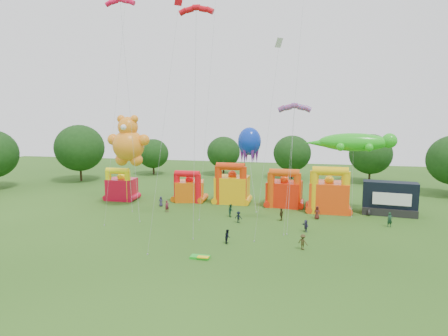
% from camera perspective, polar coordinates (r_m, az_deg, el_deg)
% --- Properties ---
extents(ground, '(160.00, 160.00, 0.00)m').
position_cam_1_polar(ground, '(39.28, -5.30, -14.66)').
color(ground, '#254C15').
rests_on(ground, ground).
extents(tree_ring, '(120.85, 122.93, 12.07)m').
position_cam_1_polar(tree_ring, '(38.17, -6.83, -5.46)').
color(tree_ring, '#352314').
rests_on(tree_ring, ground).
extents(bouncy_castle_0, '(4.46, 3.59, 5.68)m').
position_cam_1_polar(bouncy_castle_0, '(70.10, -14.48, -2.68)').
color(bouncy_castle_0, red).
rests_on(bouncy_castle_0, ground).
extents(bouncy_castle_1, '(5.33, 4.63, 5.36)m').
position_cam_1_polar(bouncy_castle_1, '(67.25, -4.98, -3.01)').
color(bouncy_castle_1, '#E15F0C').
rests_on(bouncy_castle_1, ground).
extents(bouncy_castle_2, '(5.37, 4.37, 6.85)m').
position_cam_1_polar(bouncy_castle_2, '(65.68, 1.14, -2.78)').
color(bouncy_castle_2, '#F8AF0D').
rests_on(bouncy_castle_2, ground).
extents(bouncy_castle_3, '(5.74, 4.86, 6.20)m').
position_cam_1_polar(bouncy_castle_3, '(64.17, 8.61, -3.36)').
color(bouncy_castle_3, red).
rests_on(bouncy_castle_3, ground).
extents(bouncy_castle_4, '(5.88, 4.77, 7.08)m').
position_cam_1_polar(bouncy_castle_4, '(62.02, 14.74, -3.66)').
color(bouncy_castle_4, '#FF440D').
rests_on(bouncy_castle_4, ground).
extents(stage_trailer, '(7.81, 3.73, 4.91)m').
position_cam_1_polar(stage_trailer, '(63.40, 22.59, -4.07)').
color(stage_trailer, black).
rests_on(stage_trailer, ground).
extents(teddy_bear_kite, '(6.82, 5.14, 14.56)m').
position_cam_1_polar(teddy_bear_kite, '(63.23, -13.44, 2.54)').
color(teddy_bear_kite, orange).
rests_on(teddy_bear_kite, ground).
extents(gecko_kite, '(13.34, 6.35, 11.96)m').
position_cam_1_polar(gecko_kite, '(62.52, 18.01, 2.79)').
color(gecko_kite, green).
rests_on(gecko_kite, ground).
extents(octopus_kite, '(3.86, 7.40, 12.57)m').
position_cam_1_polar(octopus_kite, '(63.08, 3.90, 0.34)').
color(octopus_kite, '#0C2FB5').
rests_on(octopus_kite, ground).
extents(parafoil_kites, '(29.40, 12.36, 31.93)m').
position_cam_1_polar(parafoil_kites, '(56.72, -11.85, 8.08)').
color(parafoil_kites, red).
rests_on(parafoil_kites, ground).
extents(diamond_kites, '(26.24, 20.50, 42.55)m').
position_cam_1_polar(diamond_kites, '(51.14, -2.04, 10.23)').
color(diamond_kites, red).
rests_on(diamond_kites, ground).
extents(folded_kite_bundle, '(2.02, 1.13, 0.31)m').
position_cam_1_polar(folded_kite_bundle, '(42.52, -3.38, -12.59)').
color(folded_kite_bundle, green).
rests_on(folded_kite_bundle, ground).
extents(spectator_0, '(0.89, 0.68, 1.61)m').
position_cam_1_polar(spectator_0, '(64.41, -9.00, -4.74)').
color(spectator_0, '#2D2B48').
rests_on(spectator_0, ground).
extents(spectator_1, '(0.76, 0.74, 1.76)m').
position_cam_1_polar(spectator_1, '(60.80, -8.14, -5.44)').
color(spectator_1, maroon).
rests_on(spectator_1, ground).
extents(spectator_2, '(0.90, 1.04, 1.83)m').
position_cam_1_polar(spectator_2, '(57.67, 0.98, -6.08)').
color(spectator_2, '#173926').
rests_on(spectator_2, ground).
extents(spectator_3, '(1.12, 0.78, 1.58)m').
position_cam_1_polar(spectator_3, '(54.72, 2.09, -7.03)').
color(spectator_3, black).
rests_on(spectator_3, ground).
extents(spectator_4, '(0.79, 1.13, 1.78)m').
position_cam_1_polar(spectator_4, '(56.26, 8.19, -6.57)').
color(spectator_4, '#392F16').
rests_on(spectator_4, ground).
extents(spectator_5, '(1.11, 1.45, 1.53)m').
position_cam_1_polar(spectator_5, '(51.91, 11.59, -8.09)').
color(spectator_5, '#2F2B49').
rests_on(spectator_5, ground).
extents(spectator_6, '(0.90, 0.59, 1.84)m').
position_cam_1_polar(spectator_6, '(57.96, 13.15, -6.23)').
color(spectator_6, '#4E1B16').
rests_on(spectator_6, ground).
extents(spectator_7, '(0.81, 0.64, 1.96)m').
position_cam_1_polar(spectator_7, '(57.10, 22.61, -6.83)').
color(spectator_7, '#163825').
rests_on(spectator_7, ground).
extents(spectator_8, '(0.64, 0.82, 1.66)m').
position_cam_1_polar(spectator_8, '(46.61, 0.53, -9.75)').
color(spectator_8, black).
rests_on(spectator_8, ground).
extents(spectator_9, '(1.31, 1.15, 1.75)m').
position_cam_1_polar(spectator_9, '(45.49, 11.20, -10.32)').
color(spectator_9, '#3D3418').
rests_on(spectator_9, ground).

